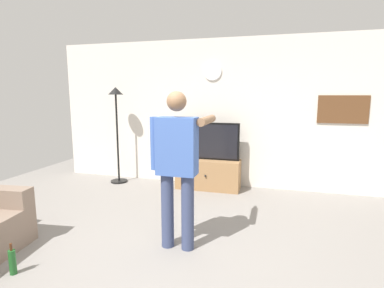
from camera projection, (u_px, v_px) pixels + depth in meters
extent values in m
plane|color=gray|center=(163.00, 266.00, 3.02)|extent=(8.40, 8.40, 0.00)
cube|color=silver|center=(219.00, 114.00, 5.61)|extent=(6.40, 0.10, 2.70)
cube|color=#997047|center=(208.00, 174.00, 5.48)|extent=(1.15, 0.42, 0.54)
sphere|color=black|center=(205.00, 176.00, 5.26)|extent=(0.04, 0.04, 0.04)
cube|color=black|center=(209.00, 141.00, 5.43)|extent=(1.09, 0.06, 0.67)
cube|color=black|center=(209.00, 141.00, 5.40)|extent=(1.03, 0.01, 0.61)
cylinder|color=white|center=(212.00, 71.00, 5.46)|extent=(0.33, 0.03, 0.33)
cube|color=brown|center=(343.00, 109.00, 4.98)|extent=(0.78, 0.04, 0.46)
cylinder|color=black|center=(119.00, 181.00, 5.93)|extent=(0.32, 0.32, 0.03)
cylinder|color=black|center=(117.00, 138.00, 5.79)|extent=(0.04, 0.04, 1.67)
cone|color=black|center=(116.00, 91.00, 5.65)|extent=(0.28, 0.28, 0.14)
cylinder|color=#384266|center=(168.00, 210.00, 3.36)|extent=(0.14, 0.14, 0.85)
cylinder|color=#384266|center=(188.00, 213.00, 3.30)|extent=(0.14, 0.14, 0.85)
cube|color=#3F60AD|center=(177.00, 146.00, 3.21)|extent=(0.43, 0.22, 0.62)
sphere|color=#8C6647|center=(177.00, 101.00, 3.13)|extent=(0.21, 0.21, 0.21)
cylinder|color=#3F60AD|center=(154.00, 143.00, 3.27)|extent=(0.09, 0.09, 0.58)
cylinder|color=#8C6647|center=(207.00, 120.00, 3.37)|extent=(0.09, 0.58, 0.09)
cube|color=white|center=(213.00, 118.00, 3.68)|extent=(0.04, 0.12, 0.04)
cylinder|color=#1E5923|center=(13.00, 262.00, 2.87)|extent=(0.07, 0.07, 0.24)
cylinder|color=#4C2814|center=(11.00, 247.00, 2.85)|extent=(0.02, 0.02, 0.07)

